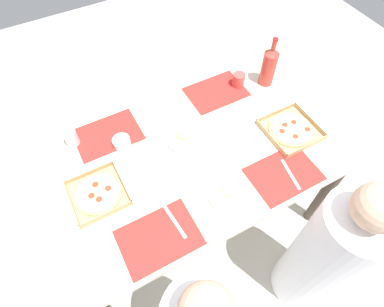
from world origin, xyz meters
The scene contains 17 objects.
ground_plane centered at (0.00, 0.00, 0.00)m, with size 6.00×6.00×0.00m, color beige.
dining_table centered at (0.00, 0.00, 0.65)m, with size 1.58×0.98×0.76m.
placemat_near_left centered at (-0.36, -0.34, 0.76)m, with size 0.36×0.26×0.00m, color red.
placemat_near_right centered at (0.36, -0.34, 0.76)m, with size 0.36×0.26×0.00m, color red.
placemat_far_left centered at (-0.36, 0.34, 0.76)m, with size 0.36×0.26×0.00m, color red.
placemat_far_right centered at (0.36, 0.34, 0.76)m, with size 0.36×0.26×0.00m, color red.
pizza_box_center centered at (0.53, 0.00, 0.77)m, with size 0.27×0.27×0.04m.
pizza_box_edge_far centered at (-0.57, 0.13, 0.77)m, with size 0.29×0.29×0.04m.
plate_middle centered at (-0.03, 0.31, 0.77)m, with size 0.20×0.20×0.03m.
plate_far_left centered at (-0.02, -0.11, 0.77)m, with size 0.24×0.24×0.03m.
soda_bottle centered at (-0.67, -0.27, 0.89)m, with size 0.09×0.09×0.32m.
cup_spare centered at (0.54, -0.37, 0.81)m, with size 0.07×0.07×0.10m, color silver.
cup_clear_left centered at (-0.51, -0.33, 0.80)m, with size 0.08×0.08×0.09m, color #BF4742.
condiment_bowl centered at (0.31, -0.24, 0.78)m, with size 0.10×0.10×0.04m, color white.
fork_by_far_right centered at (0.26, 0.31, 0.76)m, with size 0.19×0.02×0.01m, color #B7B7BC.
fork_by_far_left centered at (-0.38, 0.36, 0.76)m, with size 0.19×0.02×0.01m, color #B7B7BC.
diner_left_seat centered at (-0.36, 0.75, 0.55)m, with size 0.32×0.32×1.21m.
Camera 1 is at (0.47, 0.87, 2.18)m, focal length 30.05 mm.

